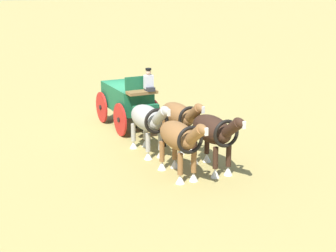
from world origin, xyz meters
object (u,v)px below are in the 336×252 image
object	(u,v)px
show_wagon	(128,99)
draft_horse_lead_near	(214,132)
draft_horse_rear_off	(148,120)
draft_horse_lead_off	(180,138)
draft_horse_rear_near	(179,117)

from	to	relation	value
show_wagon	draft_horse_lead_near	xyz separation A→B (m)	(5.86, 2.32, 0.14)
draft_horse_rear_off	draft_horse_lead_off	size ratio (longest dim) A/B	1.01
draft_horse_lead_off	show_wagon	bearing A→B (deg)	-170.19
draft_horse_rear_off	draft_horse_lead_off	distance (m)	2.60
draft_horse_lead_near	draft_horse_lead_off	xyz separation A→B (m)	(0.36, -1.25, -0.05)
draft_horse_rear_off	show_wagon	bearing A→B (deg)	-174.34
show_wagon	draft_horse_rear_off	size ratio (longest dim) A/B	1.97
draft_horse_rear_near	draft_horse_lead_near	world-z (taller)	draft_horse_lead_near
draft_horse_lead_near	draft_horse_rear_off	bearing A→B (deg)	-137.65
draft_horse_rear_near	draft_horse_rear_off	size ratio (longest dim) A/B	1.04
draft_horse_rear_off	draft_horse_rear_near	bearing A→B (deg)	105.36
show_wagon	draft_horse_rear_near	bearing A→B (deg)	25.70
show_wagon	draft_horse_lead_off	size ratio (longest dim) A/B	2.00
draft_horse_lead_near	draft_horse_rear_near	bearing A→B (deg)	-164.24
draft_horse_rear_off	draft_horse_lead_near	distance (m)	2.91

